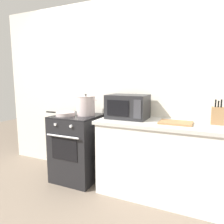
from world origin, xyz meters
The scene contains 10 objects.
ground_plane centered at (0.00, 0.00, 0.00)m, with size 10.00×10.00×0.00m, color #7A6B5B.
back_wall centered at (0.30, 0.97, 1.25)m, with size 4.40×0.10×2.50m, color silver.
lower_cabinet_right centered at (0.90, 0.62, 0.44)m, with size 1.64×0.56×0.88m, color white.
countertop_right centered at (0.90, 0.62, 0.90)m, with size 1.70×0.60×0.04m, color beige.
stove centered at (-0.35, 0.60, 0.46)m, with size 0.60×0.64×0.92m.
stock_pot centered at (-0.24, 0.66, 1.05)m, with size 0.34×0.26×0.30m.
frying_pan centered at (-0.48, 0.50, 0.95)m, with size 0.46×0.26×0.05m.
microwave centered at (0.37, 0.68, 1.07)m, with size 0.50×0.37×0.30m.
cutting_board centered at (0.97, 0.60, 0.93)m, with size 0.36×0.26×0.02m, color #997047.
knife_block centered at (1.39, 0.74, 1.02)m, with size 0.13×0.10×0.28m.
Camera 1 is at (1.27, -1.78, 1.40)m, focal length 33.33 mm.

